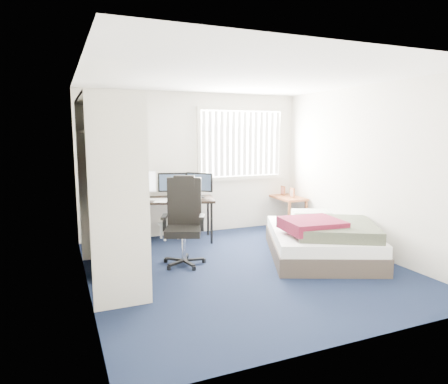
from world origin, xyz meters
name	(u,v)px	position (x,y,z in m)	size (l,w,h in m)	color
ground	(245,268)	(0.00, 0.00, 0.00)	(4.20, 4.20, 0.00)	black
room_shell	(246,156)	(0.00, 0.00, 1.51)	(4.20, 4.20, 4.20)	silver
window_assembly	(241,144)	(0.90, 2.04, 1.60)	(1.72, 0.09, 1.32)	white
closet	(111,171)	(-1.67, 0.27, 1.35)	(0.64, 1.84, 2.22)	beige
desk	(170,196)	(-0.55, 1.75, 0.75)	(1.58, 1.02, 1.18)	black
office_chair	(184,230)	(-0.69, 0.53, 0.47)	(0.74, 0.74, 1.21)	black
footstool	(170,227)	(-0.54, 1.85, 0.21)	(0.36, 0.30, 0.27)	white
nightstand	(286,200)	(1.75, 1.81, 0.53)	(0.44, 0.88, 0.78)	brown
bed	(321,239)	(1.24, 0.01, 0.27)	(2.05, 2.30, 0.63)	#3B322A
pine_box	(116,267)	(-1.65, 0.29, 0.14)	(0.37, 0.28, 0.28)	#A97954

